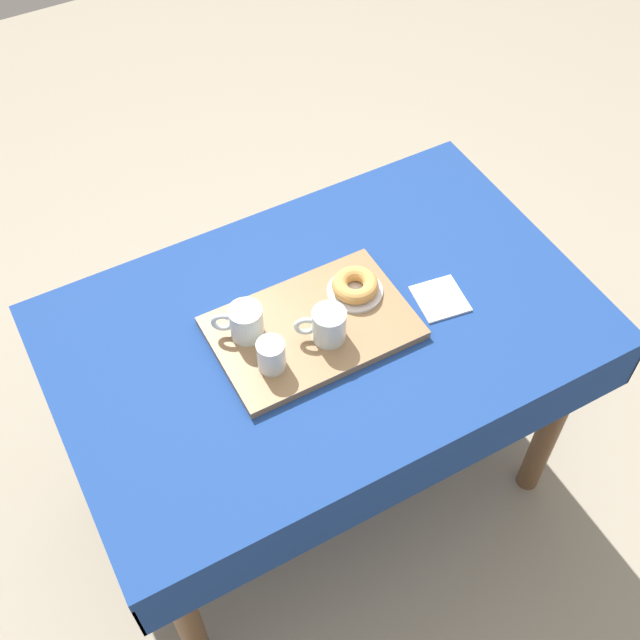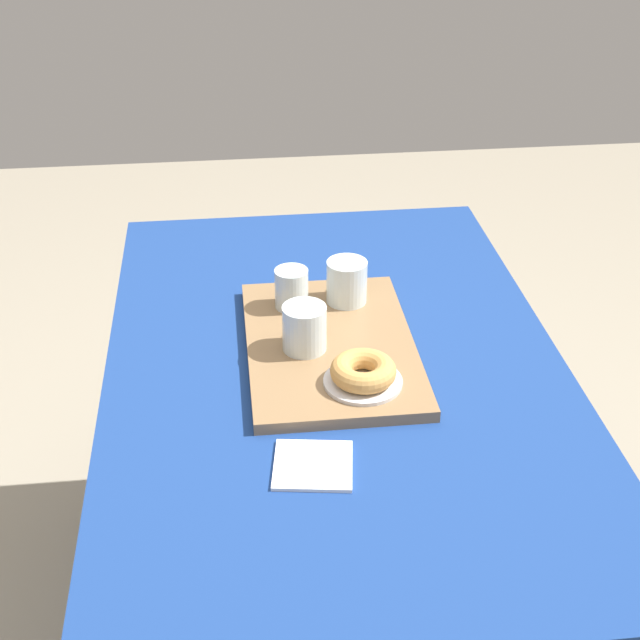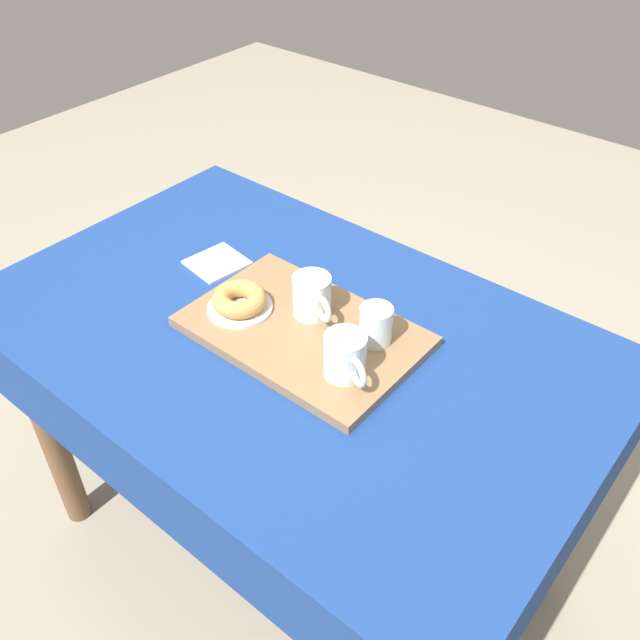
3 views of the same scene
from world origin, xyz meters
The scene contains 8 objects.
dining_table centered at (0.00, 0.00, 0.65)m, with size 1.26×0.81×0.76m.
serving_tray centered at (0.03, 0.01, 0.77)m, with size 0.46×0.30×0.02m, color olive.
tea_mug_left centered at (0.02, 0.05, 0.82)m, with size 0.11×0.08×0.08m.
tea_mug_right centered at (0.18, -0.04, 0.82)m, with size 0.11×0.08×0.08m.
water_glass_near centered at (0.17, 0.06, 0.82)m, with size 0.06×0.06×0.08m.
donut_plate_left centered at (-0.10, -0.03, 0.79)m, with size 0.13×0.13×0.01m, color silver.
sugar_donut_left centered at (-0.10, -0.03, 0.81)m, with size 0.11×0.11×0.04m, color tan.
paper_napkin centered at (-0.28, 0.07, 0.77)m, with size 0.11×0.12×0.01m, color white.
Camera 2 is at (-1.31, 0.18, 1.65)m, focal length 50.59 mm.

